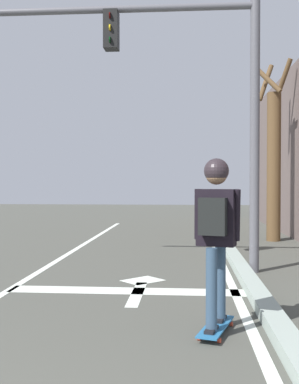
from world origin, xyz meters
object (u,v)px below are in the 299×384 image
at_px(skateboard, 216,327).
at_px(skater, 216,220).
at_px(traffic_signal_mast, 186,74).
at_px(roadside_tree, 274,159).

bearing_deg(skateboard, skater, -106.97).
relative_size(skateboard, skater, 0.50).
height_order(skater, traffic_signal_mast, traffic_signal_mast).
relative_size(traffic_signal_mast, roadside_tree, 1.05).
xyz_separation_m(skater, traffic_signal_mast, (-0.30, 3.23, 2.17)).
distance_m(skater, roadside_tree, 7.78).
distance_m(skateboard, skater, 1.07).
distance_m(skater, traffic_signal_mast, 3.91).
bearing_deg(traffic_signal_mast, roadside_tree, 62.30).
relative_size(skater, traffic_signal_mast, 0.34).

